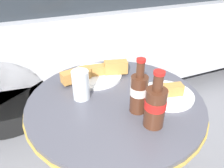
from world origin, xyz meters
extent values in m
cylinder|color=gold|center=(0.00, 0.00, 0.37)|extent=(0.08, 0.08, 0.70)
cylinder|color=gold|center=(0.00, 0.00, 0.71)|extent=(0.72, 0.72, 0.01)
cylinder|color=#4C4C56|center=(0.00, 0.00, 0.73)|extent=(0.71, 0.71, 0.02)
cylinder|color=#4C2819|center=(0.06, -0.19, 0.81)|extent=(0.07, 0.07, 0.14)
cylinder|color=red|center=(0.06, -0.19, 0.82)|extent=(0.07, 0.07, 0.03)
cylinder|color=#4C2819|center=(0.06, -0.19, 0.91)|extent=(0.03, 0.03, 0.06)
cylinder|color=red|center=(0.06, -0.19, 0.94)|extent=(0.04, 0.04, 0.01)
cylinder|color=#4C2819|center=(0.05, -0.10, 0.81)|extent=(0.06, 0.06, 0.14)
cylinder|color=silver|center=(0.05, -0.10, 0.83)|extent=(0.06, 0.06, 0.03)
cylinder|color=#4C2819|center=(0.05, -0.10, 0.91)|extent=(0.03, 0.03, 0.06)
cylinder|color=red|center=(0.05, -0.10, 0.94)|extent=(0.03, 0.03, 0.01)
cylinder|color=black|center=(-0.12, 0.06, 0.78)|extent=(0.06, 0.06, 0.09)
cylinder|color=silver|center=(-0.12, 0.06, 0.80)|extent=(0.07, 0.07, 0.12)
cylinder|color=white|center=(-0.01, 0.20, 0.74)|extent=(0.25, 0.25, 0.01)
cube|color=white|center=(-0.01, 0.20, 0.75)|extent=(0.19, 0.19, 0.00)
cube|color=#B77F3D|center=(-0.11, 0.18, 0.78)|extent=(0.14, 0.07, 0.05)
cube|color=#B77F3D|center=(-0.01, 0.20, 0.77)|extent=(0.15, 0.06, 0.04)
cube|color=#B77F3D|center=(0.08, 0.18, 0.78)|extent=(0.12, 0.07, 0.06)
cylinder|color=white|center=(0.20, -0.07, 0.74)|extent=(0.22, 0.22, 0.01)
cube|color=white|center=(0.20, -0.07, 0.75)|extent=(0.19, 0.19, 0.00)
cube|color=#B77F3D|center=(0.20, -0.08, 0.77)|extent=(0.11, 0.06, 0.04)
cube|color=#B7B7BC|center=(0.81, 1.61, 0.52)|extent=(4.31, 1.67, 0.68)
cylinder|color=black|center=(2.14, 2.35, 0.33)|extent=(0.66, 0.20, 0.66)
cylinder|color=black|center=(-0.53, 2.35, 0.33)|extent=(0.66, 0.20, 0.66)
cylinder|color=black|center=(-0.53, 0.88, 0.33)|extent=(0.66, 0.20, 0.66)
camera|label=1|loc=(-0.30, -0.66, 1.25)|focal=35.00mm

